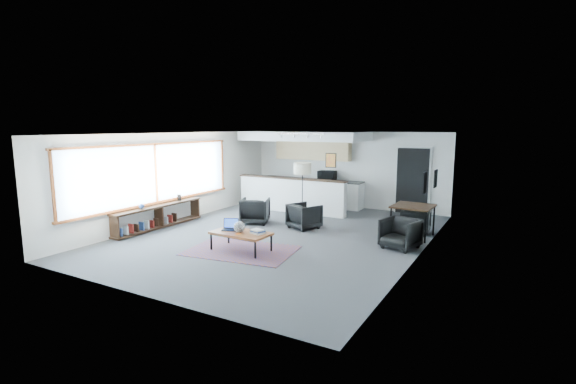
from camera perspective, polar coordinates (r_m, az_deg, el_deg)
The scene contains 21 objects.
room at distance 10.58m, azimuth -1.04°, elevation 0.92°, with size 7.02×9.02×2.62m.
window at distance 12.04m, azimuth -17.66°, elevation 2.22°, with size 0.10×5.95×1.66m.
console at distance 12.00m, azimuth -17.39°, elevation -3.25°, with size 0.35×3.00×0.80m.
kitchenette at distance 14.38m, azimuth 2.34°, elevation 3.37°, with size 4.20×1.96×2.60m.
doorway at distance 13.89m, azimuth 16.67°, elevation 1.54°, with size 1.10×0.12×2.15m.
track_light at distance 12.69m, azimuth 1.71°, elevation 7.83°, with size 1.60×0.07×0.15m.
wall_art_lower at distance 9.69m, azimuth 18.20°, elevation 1.21°, with size 0.03×0.38×0.48m.
wall_art_upper at distance 10.97m, azimuth 19.53°, elevation 1.74°, with size 0.03×0.34×0.44m.
kilim_rug at distance 9.56m, azimuth -6.41°, elevation -7.96°, with size 2.58×1.95×0.01m.
coffee_table at distance 9.46m, azimuth -6.45°, elevation -5.67°, with size 1.35×0.76×0.43m.
laptop at distance 9.71m, azimuth -7.87°, elevation -4.68°, with size 0.43×0.39×0.25m.
ceramic_pot at distance 9.41m, azimuth -6.68°, elevation -4.76°, with size 0.25×0.25×0.25m.
book_stack at distance 9.30m, azimuth -4.16°, elevation -5.41°, with size 0.35×0.31×0.09m.
coaster at distance 9.30m, azimuth -6.86°, elevation -5.70°, with size 0.13×0.13×0.01m.
armchair_left at distance 12.09m, azimuth -4.52°, elevation -2.41°, with size 0.78×0.73×0.80m, color black.
armchair_right at distance 11.46m, azimuth 2.24°, elevation -3.14°, with size 0.74×0.69×0.76m, color black.
floor_lamp at distance 11.96m, azimuth 1.99°, elevation 2.94°, with size 0.56×0.56×1.75m.
dining_table at distance 10.98m, azimuth 16.74°, elevation -2.13°, with size 1.00×1.00×0.81m.
dining_chair_near at distance 9.95m, azimuth 15.12°, elevation -5.63°, with size 0.64×0.60×0.66m, color black.
dining_chair_far at distance 11.44m, azimuth 17.08°, elevation -3.93°, with size 0.60×0.56×0.61m, color black.
microwave at distance 14.53m, azimuth 5.35°, elevation 2.41°, with size 0.59×0.33×0.40m, color black.
Camera 1 is at (5.31, -9.03, 2.79)m, focal length 26.00 mm.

